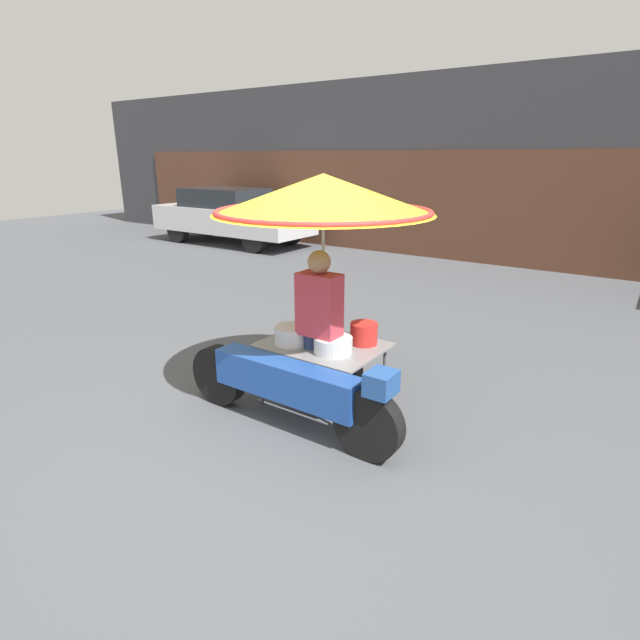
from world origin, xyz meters
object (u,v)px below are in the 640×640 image
Objects in this scene: vendor_person at (319,325)px; potted_plant at (217,218)px; vendor_motorcycle_cart at (320,231)px; parked_car at (230,215)px.

vendor_person is 1.67× the size of potted_plant.
vendor_motorcycle_cart is 11.15m from potted_plant.
vendor_motorcycle_cart is 1.46× the size of vendor_person.
parked_car is (-7.32, 6.36, -0.07)m from vendor_person.
vendor_motorcycle_cart is 9.66m from parked_car.
vendor_motorcycle_cart is 0.83m from vendor_person.
vendor_motorcycle_cart is at bearing -39.39° from potted_plant.
parked_car is at bearing 139.00° from vendor_person.
vendor_person is 11.18m from potted_plant.
potted_plant is at bearing 150.05° from parked_car.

